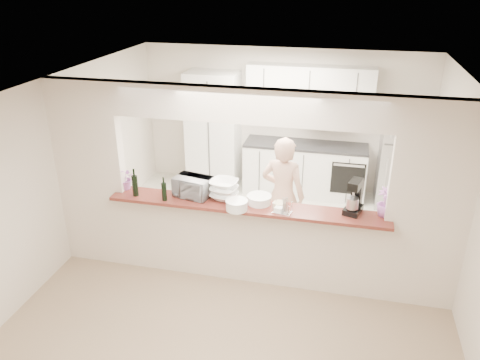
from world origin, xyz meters
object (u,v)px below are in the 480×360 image
(stand_mixer, at_px, (355,198))
(person, at_px, (283,196))
(refrigerator, at_px, (403,158))
(toaster_oven, at_px, (193,187))

(stand_mixer, height_order, person, person)
(refrigerator, distance_m, stand_mixer, 2.74)
(stand_mixer, distance_m, person, 1.26)
(toaster_oven, xyz_separation_m, stand_mixer, (1.95, 0.01, 0.06))
(refrigerator, distance_m, person, 2.53)
(toaster_oven, height_order, person, person)
(toaster_oven, distance_m, person, 1.33)
(refrigerator, bearing_deg, toaster_oven, -136.61)
(toaster_oven, relative_size, person, 0.27)
(toaster_oven, bearing_deg, stand_mixer, 12.17)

